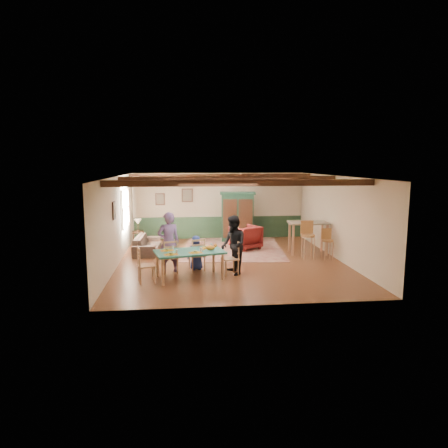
{
  "coord_description": "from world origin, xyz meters",
  "views": [
    {
      "loc": [
        -1.5,
        -12.32,
        3.13
      ],
      "look_at": [
        -0.17,
        0.37,
        1.15
      ],
      "focal_mm": 32.0,
      "sensor_mm": 36.0,
      "label": 1
    }
  ],
  "objects": [
    {
      "name": "dining_chair_far_left",
      "position": [
        -1.89,
        -1.15,
        0.48
      ],
      "size": [
        0.51,
        0.53,
        0.96
      ],
      "primitive_type": null,
      "rotation": [
        0.0,
        0.0,
        3.37
      ],
      "color": "tan",
      "rests_on": "floor"
    },
    {
      "name": "wall_back",
      "position": [
        0.0,
        4.0,
        1.35
      ],
      "size": [
        7.0,
        0.02,
        2.7
      ],
      "primitive_type": "cube",
      "color": "beige",
      "rests_on": "floor"
    },
    {
      "name": "dining_chair_far_right",
      "position": [
        -1.1,
        -0.97,
        0.48
      ],
      "size": [
        0.51,
        0.53,
        0.96
      ],
      "primitive_type": null,
      "rotation": [
        0.0,
        0.0,
        3.37
      ],
      "color": "tan",
      "rests_on": "floor"
    },
    {
      "name": "dining_chair_end_left",
      "position": [
        -2.46,
        -2.04,
        0.48
      ],
      "size": [
        0.53,
        0.51,
        0.96
      ],
      "primitive_type": null,
      "rotation": [
        0.0,
        0.0,
        1.8
      ],
      "color": "tan",
      "rests_on": "floor"
    },
    {
      "name": "person_child",
      "position": [
        -1.12,
        -0.89,
        0.51
      ],
      "size": [
        0.56,
        0.43,
        1.02
      ],
      "primitive_type": "imported",
      "rotation": [
        0.0,
        0.0,
        3.37
      ],
      "color": "navy",
      "rests_on": "floor"
    },
    {
      "name": "sofa",
      "position": [
        -2.75,
        1.57,
        0.29
      ],
      "size": [
        0.88,
        2.02,
        0.58
      ],
      "primitive_type": "imported",
      "rotation": [
        0.0,
        0.0,
        1.52
      ],
      "color": "#403028",
      "rests_on": "floor"
    },
    {
      "name": "picture_back_a",
      "position": [
        -1.3,
        3.97,
        1.8
      ],
      "size": [
        0.45,
        0.04,
        0.55
      ],
      "primitive_type": null,
      "color": "gray",
      "rests_on": "wall_back"
    },
    {
      "name": "ceiling_beam_back",
      "position": [
        0.0,
        3.0,
        2.61
      ],
      "size": [
        6.95,
        0.16,
        0.16
      ],
      "primitive_type": "cube",
      "color": "black",
      "rests_on": "ceiling"
    },
    {
      "name": "end_table",
      "position": [
        -3.18,
        2.78,
        0.27
      ],
      "size": [
        0.48,
        0.48,
        0.53
      ],
      "primitive_type": null,
      "rotation": [
        0.0,
        0.0,
        0.12
      ],
      "color": "black",
      "rests_on": "floor"
    },
    {
      "name": "armchair",
      "position": [
        0.76,
        1.79,
        0.43
      ],
      "size": [
        1.25,
        1.27,
        0.86
      ],
      "primitive_type": "imported",
      "rotation": [
        0.0,
        0.0,
        -2.65
      ],
      "color": "#4F0F12",
      "rests_on": "floor"
    },
    {
      "name": "ceiling",
      "position": [
        0.0,
        0.0,
        2.7
      ],
      "size": [
        7.0,
        8.0,
        0.02
      ],
      "primitive_type": "cube",
      "color": "white",
      "rests_on": "wall_back"
    },
    {
      "name": "cat",
      "position": [
        -0.77,
        -1.74,
        0.85
      ],
      "size": [
        0.39,
        0.22,
        0.18
      ],
      "primitive_type": null,
      "rotation": [
        0.0,
        0.0,
        0.23
      ],
      "color": "orange",
      "rests_on": "dining_table"
    },
    {
      "name": "wall_right",
      "position": [
        3.5,
        0.0,
        1.35
      ],
      "size": [
        0.02,
        8.0,
        2.7
      ],
      "primitive_type": "cube",
      "color": "beige",
      "rests_on": "floor"
    },
    {
      "name": "floor",
      "position": [
        0.0,
        0.0,
        0.0
      ],
      "size": [
        8.0,
        8.0,
        0.0
      ],
      "primitive_type": "plane",
      "color": "#582C19",
      "rests_on": "ground"
    },
    {
      "name": "picture_back_b",
      "position": [
        -2.4,
        3.97,
        1.65
      ],
      "size": [
        0.38,
        0.04,
        0.48
      ],
      "primitive_type": null,
      "color": "gray",
      "rests_on": "wall_back"
    },
    {
      "name": "ceiling_beam_front",
      "position": [
        0.0,
        -2.3,
        2.61
      ],
      "size": [
        6.95,
        0.16,
        0.16
      ],
      "primitive_type": "cube",
      "color": "black",
      "rests_on": "ceiling"
    },
    {
      "name": "table_lamp",
      "position": [
        -3.18,
        2.78,
        0.78
      ],
      "size": [
        0.29,
        0.29,
        0.49
      ],
      "primitive_type": null,
      "rotation": [
        0.0,
        0.0,
        -0.07
      ],
      "color": "tan",
      "rests_on": "end_table"
    },
    {
      "name": "bar_stool_right",
      "position": [
        3.16,
        -0.09,
        0.5
      ],
      "size": [
        0.36,
        0.39,
        1.0
      ],
      "primitive_type": null,
      "rotation": [
        0.0,
        0.0,
        0.0
      ],
      "color": "#AC7542",
      "rests_on": "floor"
    },
    {
      "name": "window_left",
      "position": [
        -3.47,
        1.7,
        1.55
      ],
      "size": [
        0.06,
        1.6,
        1.3
      ],
      "primitive_type": null,
      "color": "white",
      "rests_on": "wall_left"
    },
    {
      "name": "picture_left_wall",
      "position": [
        -3.47,
        -0.6,
        1.75
      ],
      "size": [
        0.04,
        0.42,
        0.52
      ],
      "primitive_type": null,
      "color": "gray",
      "rests_on": "wall_left"
    },
    {
      "name": "wainscot_back",
      "position": [
        0.0,
        3.98,
        0.45
      ],
      "size": [
        6.95,
        0.03,
        0.9
      ],
      "primitive_type": "cube",
      "color": "#203B26",
      "rests_on": "floor"
    },
    {
      "name": "bar_stool_left",
      "position": [
        2.56,
        0.09,
        0.62
      ],
      "size": [
        0.46,
        0.5,
        1.23
      ],
      "primitive_type": null,
      "rotation": [
        0.0,
        0.0,
        -0.04
      ],
      "color": "#AC7542",
      "rests_on": "floor"
    },
    {
      "name": "dining_table",
      "position": [
        -1.33,
        -1.77,
        0.38
      ],
      "size": [
        2.0,
        1.4,
        0.76
      ],
      "primitive_type": null,
      "rotation": [
        0.0,
        0.0,
        0.23
      ],
      "color": "#1F6459",
      "rests_on": "floor"
    },
    {
      "name": "place_setting_far_left",
      "position": [
        -1.93,
        -1.65,
        0.81
      ],
      "size": [
        0.46,
        0.39,
        0.11
      ],
      "primitive_type": null,
      "rotation": [
        0.0,
        0.0,
        0.23
      ],
      "color": "gold",
      "rests_on": "dining_table"
    },
    {
      "name": "place_setting_far_right",
      "position": [
        -0.85,
        -1.4,
        0.81
      ],
      "size": [
        0.46,
        0.39,
        0.11
      ],
      "primitive_type": null,
      "rotation": [
        0.0,
        0.0,
        0.23
      ],
      "color": "gold",
      "rests_on": "dining_table"
    },
    {
      "name": "ceiling_beam_mid",
      "position": [
        0.0,
        0.4,
        2.61
      ],
      "size": [
        6.95,
        0.16,
        0.16
      ],
      "primitive_type": "cube",
      "color": "black",
      "rests_on": "ceiling"
    },
    {
      "name": "counter_table",
      "position": [
        2.78,
        0.8,
        0.55
      ],
      "size": [
        1.37,
        0.85,
        1.11
      ],
      "primitive_type": null,
      "rotation": [
        0.0,
        0.0,
        -0.06
      ],
      "color": "#B2A58A",
      "rests_on": "floor"
    },
    {
      "name": "place_setting_near_center",
      "position": [
        -1.17,
        -1.99,
        0.81
      ],
      "size": [
        0.46,
        0.39,
        0.11
      ],
      "primitive_type": null,
      "rotation": [
        0.0,
        0.0,
        0.23
      ],
      "color": "gold",
      "rests_on": "dining_table"
    },
    {
      "name": "area_rug",
      "position": [
        0.3,
        1.9,
        0.01
      ],
      "size": [
        3.92,
        4.52,
        0.01
      ],
      "primitive_type": "cube",
      "rotation": [
        0.0,
        0.0,
        -0.1
      ],
      "color": "tan",
      "rests_on": "floor"
    },
    {
      "name": "dining_chair_end_right",
      "position": [
        -0.2,
        -1.5,
        0.48
      ],
      "size": [
        0.53,
        0.51,
        0.96
      ],
      "primitive_type": null,
      "rotation": [
        0.0,
        0.0,
        -1.34
      ],
      "color": "tan",
      "rests_on": "floor"
    },
    {
      "name": "person_woman",
      "position": [
        -0.1,
        -1.48,
        0.83
      ],
      "size": [
        0.8,
        0.93,
        1.67
      ],
      "primitive_type": "imported",
      "rotation": [
        0.0,
        0.0,
        -1.34
      ],
      "color": "black",
      "rests_on": "floor"
    },
    {
      "name": "person_man",
      "position": [
        -1.91,
        -1.08,
        0.87
      ],
      "size": [
        0.71,
        0.55,
        1.74
      ],
      "primitive_type": "imported",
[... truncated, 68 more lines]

